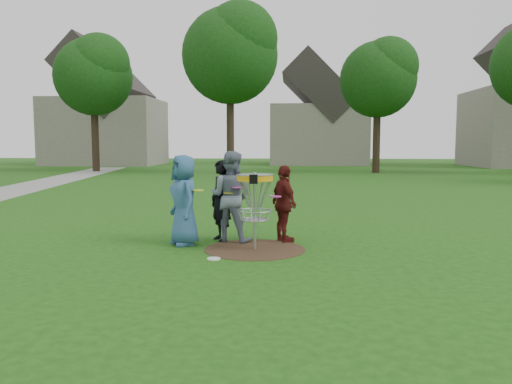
# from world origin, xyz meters

# --- Properties ---
(ground) EXTENTS (100.00, 100.00, 0.00)m
(ground) POSITION_xyz_m (0.00, 0.00, 0.00)
(ground) COLOR #19470F
(ground) RESTS_ON ground
(dirt_patch) EXTENTS (1.80, 1.80, 0.01)m
(dirt_patch) POSITION_xyz_m (0.00, 0.00, 0.00)
(dirt_patch) COLOR #47331E
(dirt_patch) RESTS_ON ground
(player_blue) EXTENTS (0.89, 0.98, 1.68)m
(player_blue) POSITION_xyz_m (-1.34, 0.33, 0.84)
(player_blue) COLOR #2F5A83
(player_blue) RESTS_ON ground
(player_black) EXTENTS (0.63, 0.68, 1.56)m
(player_black) POSITION_xyz_m (-0.71, 0.78, 0.78)
(player_black) COLOR black
(player_black) RESTS_ON ground
(player_grey) EXTENTS (0.98, 0.85, 1.74)m
(player_grey) POSITION_xyz_m (-0.51, 0.73, 0.87)
(player_grey) COLOR slate
(player_grey) RESTS_ON ground
(player_maroon) EXTENTS (0.72, 0.93, 1.47)m
(player_maroon) POSITION_xyz_m (0.51, 0.73, 0.73)
(player_maroon) COLOR #521612
(player_maroon) RESTS_ON ground
(disc_on_grass) EXTENTS (0.22, 0.22, 0.02)m
(disc_on_grass) POSITION_xyz_m (-0.62, -0.79, 0.01)
(disc_on_grass) COLOR white
(disc_on_grass) RESTS_ON ground
(disc_golf_basket) EXTENTS (0.66, 0.67, 1.38)m
(disc_golf_basket) POSITION_xyz_m (0.00, -0.00, 1.02)
(disc_golf_basket) COLOR #9EA0A5
(disc_golf_basket) RESTS_ON ground
(held_discs) EXTENTS (1.63, 0.53, 0.18)m
(held_discs) POSITION_xyz_m (-0.40, 0.46, 0.99)
(held_discs) COLOR #C3D818
(held_discs) RESTS_ON ground
(tree_row) EXTENTS (51.20, 17.42, 9.90)m
(tree_row) POSITION_xyz_m (0.44, 20.67, 6.21)
(tree_row) COLOR #38281C
(tree_row) RESTS_ON ground
(house_row) EXTENTS (44.50, 10.65, 11.62)m
(house_row) POSITION_xyz_m (4.78, 33.07, 4.14)
(house_row) COLOR gray
(house_row) RESTS_ON ground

